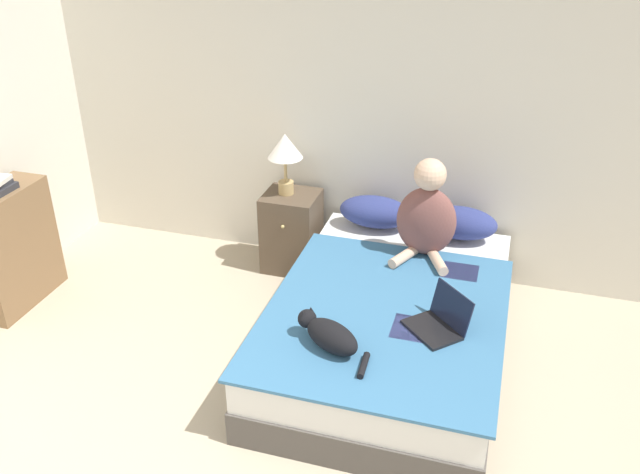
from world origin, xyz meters
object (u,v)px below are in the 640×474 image
at_px(nightstand, 292,231).
at_px(bookshelf, 10,248).
at_px(pillow_far, 460,223).
at_px(cat_tabby, 329,335).
at_px(laptop_open, 439,322).
at_px(person_sitting, 427,215).
at_px(pillow_near, 375,212).
at_px(bed, 390,325).
at_px(table_lamp, 285,150).

height_order(nightstand, bookshelf, bookshelf).
relative_size(pillow_far, bookshelf, 0.62).
bearing_deg(bookshelf, cat_tabby, -10.63).
relative_size(pillow_far, laptop_open, 1.29).
relative_size(laptop_open, nightstand, 0.66).
bearing_deg(person_sitting, bookshelf, -165.43).
bearing_deg(laptop_open, pillow_near, 163.25).
bearing_deg(bookshelf, laptop_open, -2.22).
relative_size(bed, cat_tabby, 4.67).
relative_size(laptop_open, table_lamp, 0.87).
bearing_deg(bed, bookshelf, -176.72).
bearing_deg(table_lamp, pillow_far, 0.45).
bearing_deg(nightstand, person_sitting, -15.41).
distance_m(nightstand, bookshelf, 2.04).
bearing_deg(cat_tabby, nightstand, -36.08).
xyz_separation_m(person_sitting, cat_tabby, (-0.34, -1.20, -0.21)).
bearing_deg(person_sitting, pillow_near, 142.92).
height_order(bed, person_sitting, person_sitting).
height_order(pillow_near, table_lamp, table_lamp).
xyz_separation_m(cat_tabby, nightstand, (-0.74, 1.50, -0.22)).
height_order(pillow_near, person_sitting, person_sitting).
distance_m(bed, table_lamp, 1.54).
height_order(cat_tabby, table_lamp, table_lamp).
height_order(pillow_far, laptop_open, laptop_open).
distance_m(bed, bookshelf, 2.74).
xyz_separation_m(nightstand, table_lamp, (-0.04, 0.01, 0.67)).
height_order(bed, nightstand, nightstand).
bearing_deg(table_lamp, laptop_open, -41.01).
relative_size(person_sitting, laptop_open, 1.68).
height_order(bed, pillow_far, pillow_far).
relative_size(pillow_far, nightstand, 0.85).
height_order(person_sitting, cat_tabby, person_sitting).
xyz_separation_m(laptop_open, table_lamp, (-1.33, 1.16, 0.48)).
bearing_deg(bed, laptop_open, -39.85).
bearing_deg(bookshelf, table_lamp, 31.24).
bearing_deg(nightstand, bookshelf, -149.60).
distance_m(cat_tabby, laptop_open, 0.66).
bearing_deg(bed, person_sitting, 79.46).
height_order(bed, pillow_near, pillow_near).
bearing_deg(table_lamp, nightstand, -14.10).
bearing_deg(person_sitting, pillow_far, 57.40).
relative_size(pillow_near, bookshelf, 0.62).
bearing_deg(pillow_far, nightstand, -179.08).
distance_m(nightstand, table_lamp, 0.67).
xyz_separation_m(person_sitting, nightstand, (-1.07, 0.30, -0.44)).
xyz_separation_m(nightstand, bookshelf, (-1.76, -1.03, 0.12)).
bearing_deg(bed, nightstand, 137.78).
xyz_separation_m(person_sitting, bookshelf, (-2.83, -0.74, -0.31)).
bearing_deg(table_lamp, cat_tabby, -62.79).
distance_m(bed, laptop_open, 0.51).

